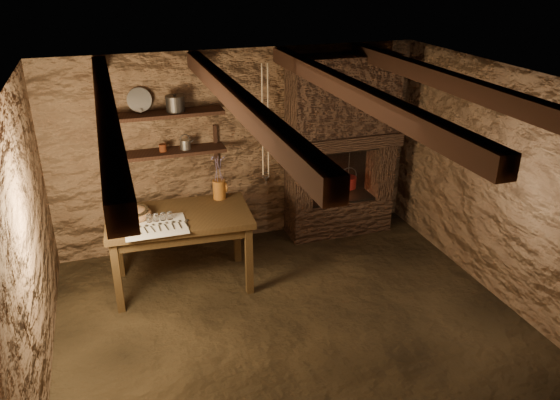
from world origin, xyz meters
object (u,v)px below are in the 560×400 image
object	(u,v)px
wooden_bowl	(133,214)
work_table	(181,247)
red_pot	(348,181)
stoneware_jug	(219,181)
iron_stockpot	(175,104)

from	to	relation	value
wooden_bowl	work_table	bearing A→B (deg)	-6.94
work_table	red_pot	world-z (taller)	red_pot
stoneware_jug	wooden_bowl	xyz separation A→B (m)	(-0.97, -0.22, -0.17)
red_pot	iron_stockpot	bearing A→B (deg)	176.74
stoneware_jug	wooden_bowl	world-z (taller)	stoneware_jug
stoneware_jug	iron_stockpot	xyz separation A→B (m)	(-0.36, 0.47, 0.78)
iron_stockpot	red_pot	size ratio (longest dim) A/B	0.39
stoneware_jug	red_pot	xyz separation A→B (m)	(1.75, 0.35, -0.37)
wooden_bowl	iron_stockpot	world-z (taller)	iron_stockpot
wooden_bowl	red_pot	size ratio (longest dim) A/B	0.70
iron_stockpot	work_table	bearing A→B (deg)	-101.38
work_table	stoneware_jug	xyz separation A→B (m)	(0.51, 0.28, 0.61)
iron_stockpot	red_pot	xyz separation A→B (m)	(2.11, -0.12, -1.14)
stoneware_jug	iron_stockpot	world-z (taller)	iron_stockpot
stoneware_jug	red_pot	size ratio (longest dim) A/B	0.93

